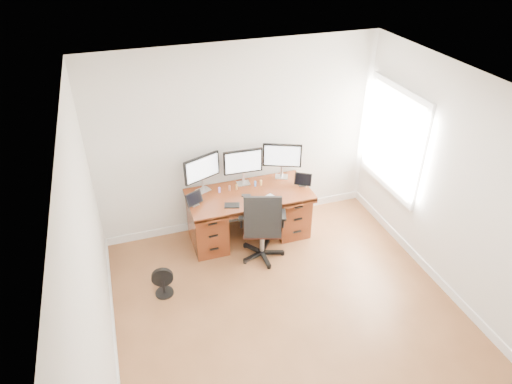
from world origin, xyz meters
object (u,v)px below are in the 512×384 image
object	(u,v)px
desk	(249,213)
office_chair	(262,237)
monitor_center	(243,163)
floor_fan	(163,282)
keyboard	(255,201)

from	to	relation	value
desk	office_chair	xyz separation A→B (m)	(0.02, -0.53, -0.04)
monitor_center	floor_fan	bearing A→B (deg)	-140.05
floor_fan	keyboard	size ratio (longest dim) A/B	1.47
floor_fan	monitor_center	world-z (taller)	monitor_center
office_chair	monitor_center	xyz separation A→B (m)	(-0.02, 0.77, 0.73)
desk	monitor_center	size ratio (longest dim) A/B	3.09
desk	floor_fan	distance (m)	1.59
floor_fan	monitor_center	xyz separation A→B (m)	(1.36, 1.03, 0.90)
office_chair	floor_fan	xyz separation A→B (m)	(-1.38, -0.27, -0.17)
floor_fan	office_chair	bearing A→B (deg)	18.03
office_chair	floor_fan	size ratio (longest dim) A/B	2.80
monitor_center	keyboard	world-z (taller)	monitor_center
monitor_center	keyboard	bearing A→B (deg)	-86.00
monitor_center	office_chair	bearing A→B (deg)	-85.91
office_chair	monitor_center	world-z (taller)	monitor_center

